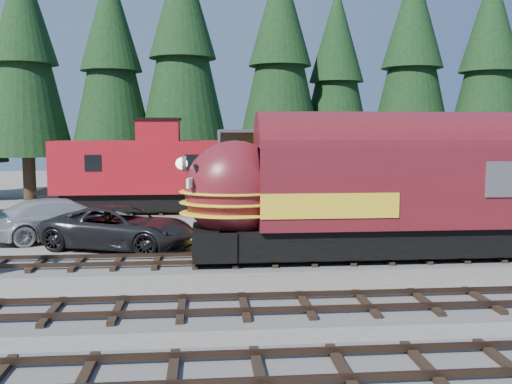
{
  "coord_description": "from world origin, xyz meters",
  "views": [
    {
      "loc": [
        -7.08,
        -18.0,
        5.16
      ],
      "look_at": [
        -5.12,
        4.0,
        2.83
      ],
      "focal_mm": 40.0,
      "sensor_mm": 36.0,
      "label": 1
    }
  ],
  "objects": [
    {
      "name": "ground",
      "position": [
        0.0,
        0.0,
        0.0
      ],
      "size": [
        120.0,
        120.0,
        0.0
      ],
      "primitive_type": "plane",
      "color": "#6B665B",
      "rests_on": "ground"
    },
    {
      "name": "track_spur",
      "position": [
        -10.0,
        18.0,
        0.06
      ],
      "size": [
        32.0,
        3.2,
        0.33
      ],
      "color": "#4C4947",
      "rests_on": "ground"
    },
    {
      "name": "depot",
      "position": [
        -0.0,
        10.5,
        2.96
      ],
      "size": [
        12.8,
        7.0,
        5.3
      ],
      "color": "gold",
      "rests_on": "ground"
    },
    {
      "name": "conifer_backdrop",
      "position": [
        5.43,
        25.07,
        10.6
      ],
      "size": [
        79.87,
        23.44,
        17.0
      ],
      "color": "black",
      "rests_on": "ground"
    },
    {
      "name": "locomotive",
      "position": [
        -0.09,
        4.0,
        2.63
      ],
      "size": [
        16.59,
        3.3,
        4.51
      ],
      "color": "black",
      "rests_on": "ground"
    },
    {
      "name": "caboose",
      "position": [
        -10.98,
        18.0,
        2.74
      ],
      "size": [
        10.72,
        3.11,
        5.57
      ],
      "color": "black",
      "rests_on": "ground"
    },
    {
      "name": "pickup_truck_a",
      "position": [
        -10.85,
        7.33,
        0.95
      ],
      "size": [
        7.49,
        5.37,
        1.9
      ],
      "primitive_type": "imported",
      "rotation": [
        0.0,
        0.0,
        1.21
      ],
      "color": "black",
      "rests_on": "ground"
    },
    {
      "name": "pickup_truck_b",
      "position": [
        -13.94,
        9.87,
        0.99
      ],
      "size": [
        7.37,
        5.44,
        1.98
      ],
      "primitive_type": "imported",
      "rotation": [
        0.0,
        0.0,
        2.01
      ],
      "color": "#B1B4B9",
      "rests_on": "ground"
    }
  ]
}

